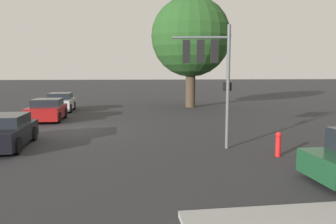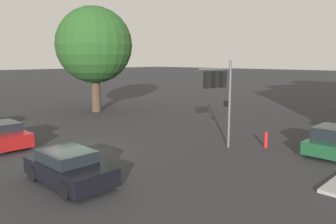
# 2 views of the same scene
# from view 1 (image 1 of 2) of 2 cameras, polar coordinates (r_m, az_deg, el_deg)

# --- Properties ---
(ground_plane) EXTENTS (300.00, 300.00, 0.00)m
(ground_plane) POSITION_cam_1_polar(r_m,az_deg,el_deg) (18.16, -15.98, -3.17)
(ground_plane) COLOR #28282B
(street_tree) EXTENTS (7.06, 7.06, 9.82)m
(street_tree) POSITION_cam_1_polar(r_m,az_deg,el_deg) (29.86, 4.00, 12.88)
(street_tree) COLOR #423323
(street_tree) RESTS_ON ground_plane
(traffic_signal) EXTENTS (0.68, 2.42, 4.95)m
(traffic_signal) POSITION_cam_1_polar(r_m,az_deg,el_deg) (13.30, 6.99, 8.80)
(traffic_signal) COLOR #515456
(traffic_signal) RESTS_ON ground_plane
(crossing_car_0) EXTENTS (4.18, 2.11, 1.48)m
(crossing_car_0) POSITION_cam_1_polar(r_m,az_deg,el_deg) (27.88, -18.23, 1.59)
(crossing_car_0) COLOR #B7B7BC
(crossing_car_0) RESTS_ON ground_plane
(crossing_car_1) EXTENTS (3.89, 2.08, 1.41)m
(crossing_car_1) POSITION_cam_1_polar(r_m,az_deg,el_deg) (22.52, -20.29, 0.30)
(crossing_car_1) COLOR maroon
(crossing_car_1) RESTS_ON ground_plane
(crossing_car_2) EXTENTS (4.19, 2.10, 1.34)m
(crossing_car_2) POSITION_cam_1_polar(r_m,az_deg,el_deg) (15.12, -26.88, -3.11)
(crossing_car_2) COLOR black
(crossing_car_2) RESTS_ON ground_plane
(fire_hydrant) EXTENTS (0.22, 0.22, 0.92)m
(fire_hydrant) POSITION_cam_1_polar(r_m,az_deg,el_deg) (12.71, 18.65, -5.21)
(fire_hydrant) COLOR red
(fire_hydrant) RESTS_ON ground_plane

